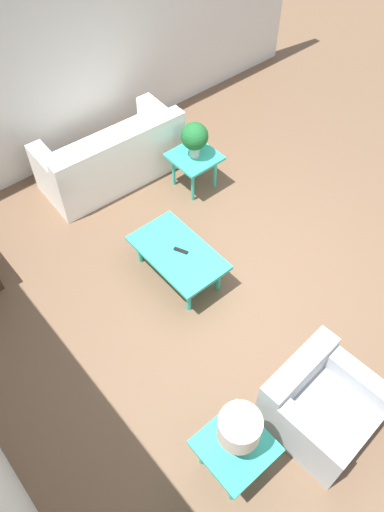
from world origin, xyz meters
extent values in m
plane|color=brown|center=(0.00, 0.00, 0.00)|extent=(14.00, 14.00, 0.00)
cube|color=silver|center=(3.06, 0.00, 1.35)|extent=(0.12, 7.20, 2.70)
cube|color=white|center=(2.29, 0.22, 0.21)|extent=(0.88, 1.83, 0.43)
cube|color=white|center=(1.99, 0.23, 0.62)|extent=(0.28, 1.80, 0.39)
cube|color=white|center=(2.26, -0.58, 0.56)|extent=(0.82, 0.23, 0.25)
cube|color=white|center=(2.33, 1.01, 0.56)|extent=(0.82, 0.23, 0.25)
cube|color=#A8ADB2|center=(-1.63, 0.68, 0.20)|extent=(0.90, 0.90, 0.39)
cube|color=#A8ADB2|center=(-1.31, 0.70, 0.54)|extent=(0.26, 0.86, 0.29)
cube|color=#A8ADB2|center=(-1.65, 1.02, 0.48)|extent=(0.85, 0.22, 0.19)
cube|color=#A8ADB2|center=(-1.60, 0.34, 0.48)|extent=(0.85, 0.22, 0.19)
cube|color=#2DB79E|center=(0.48, 0.59, 0.38)|extent=(1.05, 0.62, 0.04)
cylinder|color=#2DB79E|center=(0.05, 0.38, 0.18)|extent=(0.05, 0.05, 0.36)
cylinder|color=#2DB79E|center=(0.90, 0.38, 0.18)|extent=(0.05, 0.05, 0.36)
cylinder|color=#2DB79E|center=(0.05, 0.80, 0.18)|extent=(0.05, 0.05, 0.36)
cylinder|color=#2DB79E|center=(0.90, 0.80, 0.18)|extent=(0.05, 0.05, 0.36)
cube|color=#2DB79E|center=(1.46, -0.48, 0.47)|extent=(0.55, 0.55, 0.04)
cylinder|color=#2DB79E|center=(1.27, -0.67, 0.23)|extent=(0.04, 0.04, 0.45)
cylinder|color=#2DB79E|center=(1.65, -0.67, 0.23)|extent=(0.04, 0.04, 0.45)
cylinder|color=#2DB79E|center=(1.27, -0.29, 0.23)|extent=(0.04, 0.04, 0.45)
cylinder|color=#2DB79E|center=(1.65, -0.29, 0.23)|extent=(0.04, 0.04, 0.45)
cube|color=#2DB79E|center=(-1.41, 1.54, 0.47)|extent=(0.55, 0.55, 0.04)
cylinder|color=#2DB79E|center=(-1.59, 1.35, 0.23)|extent=(0.04, 0.04, 0.45)
cylinder|color=#2DB79E|center=(-1.22, 1.35, 0.23)|extent=(0.04, 0.04, 0.45)
cylinder|color=#2DB79E|center=(-1.59, 1.73, 0.23)|extent=(0.04, 0.04, 0.45)
cylinder|color=#2DB79E|center=(-1.22, 1.73, 0.23)|extent=(0.04, 0.04, 0.45)
cylinder|color=#B2ADA3|center=(1.46, -0.48, 0.57)|extent=(0.13, 0.13, 0.15)
sphere|color=#195B28|center=(1.46, -0.48, 0.78)|extent=(0.33, 0.33, 0.33)
cylinder|color=red|center=(-1.41, 1.54, 0.63)|extent=(0.15, 0.15, 0.28)
cylinder|color=beige|center=(-1.41, 1.54, 0.89)|extent=(0.32, 0.32, 0.24)
cube|color=black|center=(0.46, 0.56, 0.41)|extent=(0.16, 0.10, 0.02)
camera|label=1|loc=(-2.17, 2.64, 4.48)|focal=35.00mm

